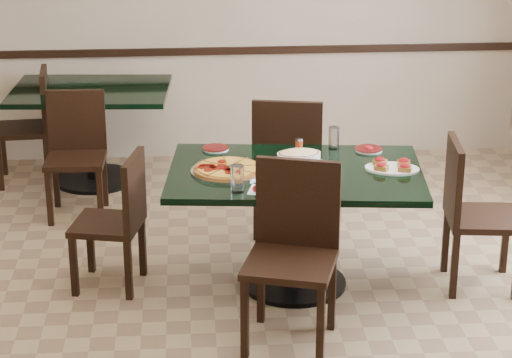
{
  "coord_description": "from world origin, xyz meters",
  "views": [
    {
      "loc": [
        -0.28,
        -5.24,
        2.76
      ],
      "look_at": [
        0.11,
        0.0,
        0.8
      ],
      "focal_mm": 70.0,
      "sensor_mm": 36.0,
      "label": 1
    }
  ],
  "objects": [
    {
      "name": "side_plate_far_l",
      "position": [
        -0.09,
        0.68,
        0.76
      ],
      "size": [
        0.17,
        0.17,
        0.02
      ],
      "rotation": [
        0.0,
        0.0,
        -0.37
      ],
      "color": "silver",
      "rests_on": "main_table"
    },
    {
      "name": "chair_right",
      "position": [
        1.41,
        0.19,
        0.52
      ],
      "size": [
        0.48,
        0.48,
        0.92
      ],
      "rotation": [
        0.0,
        0.0,
        1.46
      ],
      "color": "black",
      "rests_on": "floor"
    },
    {
      "name": "water_glass_b",
      "position": [
        0.0,
        -0.06,
        0.83
      ],
      "size": [
        0.07,
        0.07,
        0.16
      ],
      "primitive_type": "cylinder",
      "color": "silver",
      "rests_on": "main_table"
    },
    {
      "name": "main_table",
      "position": [
        0.36,
        0.26,
        0.57
      ],
      "size": [
        1.58,
        1.11,
        0.75
      ],
      "rotation": [
        0.0,
        0.0,
        -0.1
      ],
      "color": "black",
      "rests_on": "floor"
    },
    {
      "name": "water_glass_a",
      "position": [
        0.65,
        0.64,
        0.82
      ],
      "size": [
        0.07,
        0.07,
        0.14
      ],
      "primitive_type": "cylinder",
      "color": "silver",
      "rests_on": "main_table"
    },
    {
      "name": "floor",
      "position": [
        0.0,
        0.0,
        0.0
      ],
      "size": [
        5.5,
        5.5,
        0.0
      ],
      "primitive_type": "plane",
      "color": "#8D7751",
      "rests_on": "ground"
    },
    {
      "name": "chair_far",
      "position": [
        0.4,
        1.03,
        0.56
      ],
      "size": [
        0.54,
        0.54,
        0.99
      ],
      "rotation": [
        0.0,
        0.0,
        2.95
      ],
      "color": "black",
      "rests_on": "floor"
    },
    {
      "name": "napkin_setting",
      "position": [
        0.15,
        -0.05,
        0.75
      ],
      "size": [
        0.2,
        0.2,
        0.01
      ],
      "rotation": [
        0.0,
        0.0,
        -0.25
      ],
      "color": "white",
      "rests_on": "main_table"
    },
    {
      "name": "room_shell",
      "position": [
        1.02,
        1.73,
        1.17
      ],
      "size": [
        5.5,
        5.5,
        5.5
      ],
      "color": "silver",
      "rests_on": "floor"
    },
    {
      "name": "back_chair_left",
      "position": [
        -1.45,
        2.24,
        0.5
      ],
      "size": [
        0.45,
        0.45,
        0.89
      ],
      "rotation": [
        0.0,
        0.0,
        -1.49
      ],
      "color": "black",
      "rests_on": "floor"
    },
    {
      "name": "side_plate_near",
      "position": [
        0.18,
        -0.06,
        0.76
      ],
      "size": [
        0.18,
        0.18,
        0.02
      ],
      "rotation": [
        0.0,
        0.0,
        -0.41
      ],
      "color": "silver",
      "rests_on": "main_table"
    },
    {
      "name": "back_table",
      "position": [
        -0.99,
        2.2,
        0.52
      ],
      "size": [
        1.24,
        0.94,
        0.75
      ],
      "rotation": [
        0.0,
        0.0,
        -0.07
      ],
      "color": "black",
      "rests_on": "floor"
    },
    {
      "name": "pepperoni_pizza",
      "position": [
        -0.04,
        0.27,
        0.77
      ],
      "size": [
        0.43,
        0.43,
        0.04
      ],
      "rotation": [
        0.0,
        0.0,
        0.08
      ],
      "color": "silver",
      "rests_on": "main_table"
    },
    {
      "name": "chair_near",
      "position": [
        0.29,
        -0.35,
        0.56
      ],
      "size": [
        0.58,
        0.58,
        1.0
      ],
      "rotation": [
        0.0,
        0.0,
        -0.29
      ],
      "color": "black",
      "rests_on": "floor"
    },
    {
      "name": "chair_left",
      "position": [
        -0.69,
        0.33,
        0.47
      ],
      "size": [
        0.47,
        0.47,
        0.85
      ],
      "rotation": [
        0.0,
        0.0,
        -1.79
      ],
      "color": "black",
      "rests_on": "floor"
    },
    {
      "name": "bruschetta_platter",
      "position": [
        0.94,
        0.23,
        0.77
      ],
      "size": [
        0.37,
        0.29,
        0.05
      ],
      "rotation": [
        0.0,
        0.0,
        -0.25
      ],
      "color": "silver",
      "rests_on": "main_table"
    },
    {
      "name": "back_chair_near",
      "position": [
        -1.06,
        1.57,
        0.49
      ],
      "size": [
        0.42,
        0.42,
        0.88
      ],
      "rotation": [
        0.0,
        0.0,
        -0.02
      ],
      "color": "black",
      "rests_on": "floor"
    },
    {
      "name": "lasagna_casserole",
      "position": [
        0.4,
        0.37,
        0.8
      ],
      "size": [
        0.3,
        0.3,
        0.09
      ],
      "rotation": [
        0.0,
        0.0,
        0.13
      ],
      "color": "silver",
      "rests_on": "main_table"
    },
    {
      "name": "pepper_shaker",
      "position": [
        0.42,
        0.61,
        0.79
      ],
      "size": [
        0.05,
        0.05,
        0.08
      ],
      "color": "red",
      "rests_on": "main_table"
    },
    {
      "name": "bread_basket",
      "position": [
        0.48,
        -0.01,
        0.79
      ],
      "size": [
        0.27,
        0.24,
        0.1
      ],
      "rotation": [
        0.0,
        0.0,
        -0.46
      ],
      "color": "brown",
      "rests_on": "main_table"
    },
    {
      "name": "side_plate_far_r",
      "position": [
        0.86,
        0.59,
        0.76
      ],
      "size": [
        0.17,
        0.17,
        0.03
      ],
      "rotation": [
        0.0,
        0.0,
        0.0
      ],
      "color": "silver",
      "rests_on": "main_table"
    }
  ]
}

